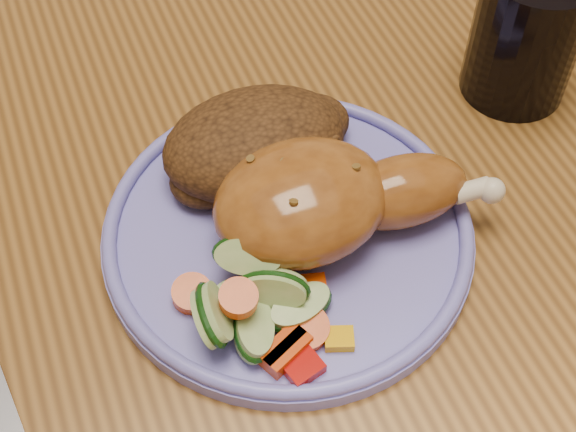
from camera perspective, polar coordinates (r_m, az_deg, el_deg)
The scene contains 7 objects.
dining_table at distance 0.69m, azimuth 0.16°, elevation 2.02°, with size 0.90×1.40×0.75m.
plate at distance 0.55m, azimuth -0.00°, elevation -1.32°, with size 0.25×0.25×0.01m, color #6A67C8.
plate_rim at distance 0.54m, azimuth -0.00°, elevation -0.64°, with size 0.25×0.25×0.01m, color #6A67C8.
chicken_leg at distance 0.52m, azimuth 2.75°, elevation 1.19°, with size 0.19×0.10×0.06m.
rice_pilaf at distance 0.57m, azimuth -2.15°, elevation 5.20°, with size 0.14×0.10×0.06m.
vegetable_pile at distance 0.50m, azimuth -2.28°, elevation -6.38°, with size 0.10×0.11×0.05m.
drinking_glass at distance 0.64m, azimuth 16.59°, elevation 12.34°, with size 0.08×0.08×0.11m, color black.
Camera 1 is at (-0.16, -0.40, 1.20)m, focal length 50.00 mm.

